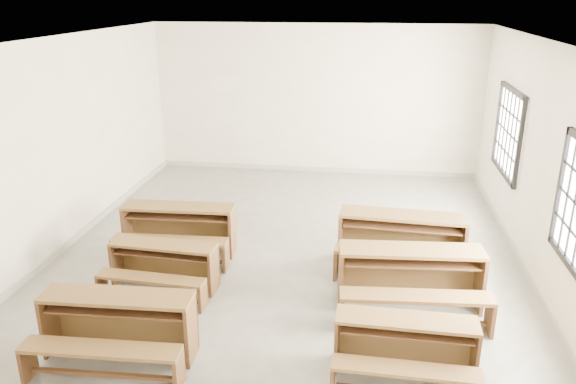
# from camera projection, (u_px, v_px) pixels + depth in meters

# --- Properties ---
(room) EXTENTS (8.50, 8.50, 3.20)m
(room) POSITION_uv_depth(u_px,v_px,m) (294.00, 116.00, 7.93)
(room) COLOR gray
(room) RESTS_ON ground
(desk_set_0) EXTENTS (1.68, 0.92, 0.74)m
(desk_set_0) POSITION_uv_depth(u_px,v_px,m) (117.00, 323.00, 6.07)
(desk_set_0) COLOR brown
(desk_set_0) RESTS_ON ground
(desk_set_1) EXTENTS (1.48, 0.84, 0.65)m
(desk_set_1) POSITION_uv_depth(u_px,v_px,m) (163.00, 263.00, 7.51)
(desk_set_1) COLOR brown
(desk_set_1) RESTS_ON ground
(desk_set_2) EXTENTS (1.72, 0.94, 0.76)m
(desk_set_2) POSITION_uv_depth(u_px,v_px,m) (178.00, 226.00, 8.52)
(desk_set_2) COLOR brown
(desk_set_2) RESTS_ON ground
(desk_set_3) EXTENTS (1.47, 0.79, 0.65)m
(desk_set_3) POSITION_uv_depth(u_px,v_px,m) (405.00, 344.00, 5.78)
(desk_set_3) COLOR brown
(desk_set_3) RESTS_ON ground
(desk_set_4) EXTENTS (1.85, 1.06, 0.80)m
(desk_set_4) POSITION_uv_depth(u_px,v_px,m) (411.00, 275.00, 7.00)
(desk_set_4) COLOR brown
(desk_set_4) RESTS_ON ground
(desk_set_5) EXTENTS (1.85, 1.04, 0.81)m
(desk_set_5) POSITION_uv_depth(u_px,v_px,m) (401.00, 237.00, 8.07)
(desk_set_5) COLOR brown
(desk_set_5) RESTS_ON ground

